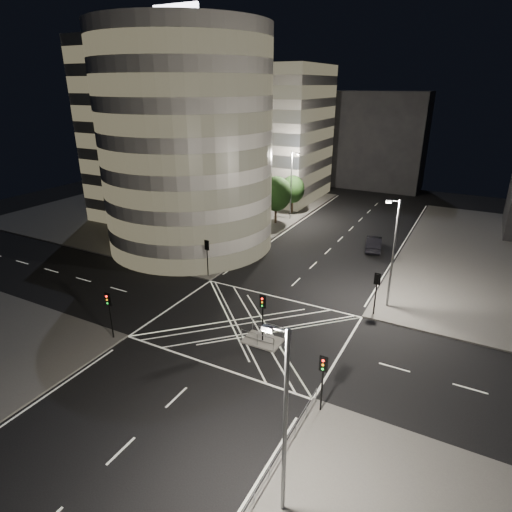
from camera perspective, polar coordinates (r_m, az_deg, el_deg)
The scene contains 24 objects.
ground at distance 36.75m, azimuth -0.85°, elevation -9.40°, with size 120.00×120.00×0.00m, color black.
sidewalk_far_left at distance 72.68m, azimuth -10.74°, elevation 6.36°, with size 42.00×42.00×0.15m, color #575451.
central_island at distance 34.79m, azimuth 0.88°, elevation -11.23°, with size 3.00×2.00×0.15m, color slate.
office_tower_curved at distance 58.89m, azimuth -10.18°, elevation 15.31°, with size 30.00×29.00×27.20m.
office_block_rear at distance 79.20m, azimuth -0.18°, elevation 16.16°, with size 24.00×16.00×22.00m, color gray.
building_far_end at distance 88.17m, azimuth 15.76°, elevation 14.56°, with size 18.00×8.00×18.00m, color black.
tree_a at distance 46.82m, azimuth -6.86°, elevation 4.12°, with size 4.31×4.31×7.25m.
tree_b at distance 51.45m, azimuth -3.10°, elevation 6.64°, with size 5.28×5.28×8.46m.
tree_c at distance 56.67m, azimuth 0.06°, elevation 7.40°, with size 3.61×3.61×6.83m.
tree_d at distance 61.97m, azimuth 2.69°, elevation 8.29°, with size 4.39×4.39×6.90m.
tree_e at distance 67.43m, azimuth 4.90°, elevation 8.85°, with size 3.73×3.73×5.95m.
traffic_signal_fl at distance 44.86m, azimuth -6.54°, elevation 0.62°, with size 0.55×0.22×4.00m.
traffic_signal_nl at distance 35.57m, azimuth -18.98°, elevation -6.45°, with size 0.55×0.22×4.00m.
traffic_signal_fr at distance 38.43m, azimuth 15.78°, elevation -3.87°, with size 0.55×0.22×4.00m.
traffic_signal_nr at distance 27.02m, azimuth 8.92°, elevation -15.19°, with size 0.55×0.22×4.00m.
traffic_signal_island at distance 33.32m, azimuth 0.91°, elevation -7.14°, with size 0.55×0.22×4.00m.
street_lamp_left_near at distance 48.46m, azimuth -3.84°, elevation 5.63°, with size 1.25×0.25×10.00m.
street_lamp_left_far at distance 63.98m, azimuth 4.75°, elevation 9.61°, with size 1.25×0.25×10.00m.
street_lamp_right_far at distance 39.33m, azimuth 17.80°, elevation 0.66°, with size 1.25×0.25×10.00m.
street_lamp_right_near at distance 19.96m, azimuth 3.75°, elevation -20.92°, with size 1.25×0.25×10.00m.
railing_near_right at distance 24.91m, azimuth 2.77°, elevation -25.71°, with size 0.06×11.70×1.10m, color slate.
railing_island_south at distance 33.78m, azimuth 0.18°, elevation -11.08°, with size 2.80×0.06×1.10m, color slate.
railing_island_north at distance 35.14m, azimuth 1.57°, elevation -9.66°, with size 2.80×0.06×1.10m, color slate.
sedan at distance 54.78m, azimuth 15.43°, elevation 1.65°, with size 1.81×5.18×1.71m, color black.
Camera 1 is at (15.21, -27.46, 19.10)m, focal length 30.00 mm.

